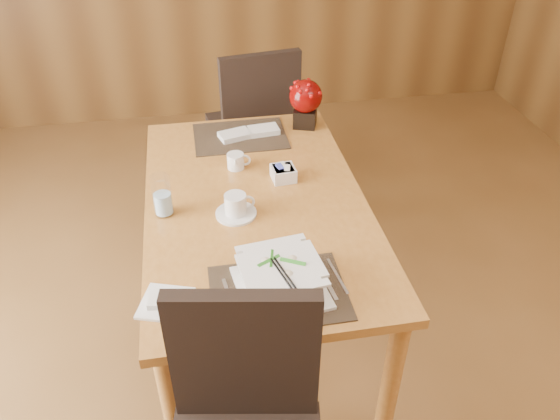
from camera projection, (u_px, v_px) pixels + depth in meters
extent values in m
cube|color=#B07231|center=(256.00, 204.00, 2.26)|extent=(0.90, 1.50, 0.04)
cylinder|color=#B07231|center=(174.00, 418.00, 1.88)|extent=(0.07, 0.07, 0.71)
cylinder|color=#B07231|center=(169.00, 195.00, 2.98)|extent=(0.07, 0.07, 0.71)
cylinder|color=#B07231|center=(390.00, 384.00, 1.99)|extent=(0.07, 0.07, 0.71)
cylinder|color=#B07231|center=(309.00, 181.00, 3.09)|extent=(0.07, 0.07, 0.71)
cube|color=black|center=(279.00, 293.00, 1.81)|extent=(0.45, 0.33, 0.01)
cube|color=black|center=(240.00, 136.00, 2.69)|extent=(0.45, 0.33, 0.01)
cube|color=silver|center=(281.00, 289.00, 1.82)|extent=(0.32, 0.32, 0.01)
cube|color=silver|center=(281.00, 277.00, 1.79)|extent=(0.23, 0.23, 0.10)
cylinder|color=#D1C370|center=(281.00, 276.00, 1.79)|extent=(0.19, 0.19, 0.08)
cylinder|color=silver|center=(236.00, 213.00, 2.16)|extent=(0.16, 0.16, 0.01)
cylinder|color=silver|center=(236.00, 204.00, 2.14)|extent=(0.09, 0.09, 0.08)
cylinder|color=black|center=(235.00, 196.00, 2.12)|extent=(0.08, 0.08, 0.01)
cylinder|color=silver|center=(162.00, 195.00, 2.12)|extent=(0.09, 0.09, 0.17)
cube|color=silver|center=(283.00, 173.00, 2.36)|extent=(0.11, 0.11, 0.06)
cube|color=black|center=(305.00, 117.00, 2.76)|extent=(0.14, 0.14, 0.09)
sphere|color=#730504|center=(306.00, 96.00, 2.69)|extent=(0.17, 0.17, 0.17)
cube|color=silver|center=(166.00, 303.00, 1.77)|extent=(0.20, 0.20, 0.01)
cube|color=black|center=(245.00, 356.00, 1.61)|extent=(0.45, 0.13, 0.50)
cube|color=black|center=(252.00, 128.00, 3.35)|extent=(0.54, 0.54, 0.06)
cube|color=black|center=(261.00, 99.00, 3.01)|extent=(0.45, 0.12, 0.51)
cylinder|color=black|center=(272.00, 144.00, 3.70)|extent=(0.04, 0.04, 0.44)
cylinder|color=black|center=(292.00, 174.00, 3.40)|extent=(0.04, 0.04, 0.44)
cylinder|color=black|center=(216.00, 154.00, 3.60)|extent=(0.04, 0.04, 0.44)
cylinder|color=black|center=(231.00, 185.00, 3.30)|extent=(0.04, 0.04, 0.44)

